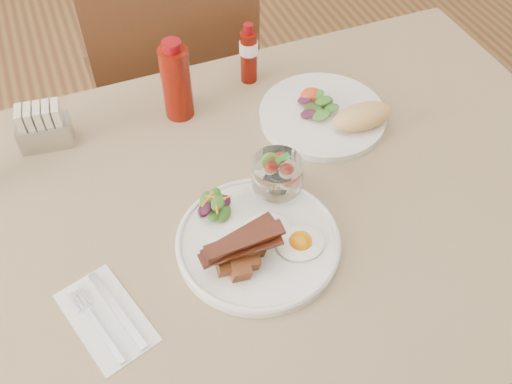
% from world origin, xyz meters
% --- Properties ---
extents(table, '(1.33, 0.88, 0.75)m').
position_xyz_m(table, '(0.00, 0.00, 0.66)').
color(table, '#522E19').
rests_on(table, ground).
extents(chair_far, '(0.42, 0.42, 0.93)m').
position_xyz_m(chair_far, '(0.00, 0.66, 0.52)').
color(chair_far, '#522E19').
rests_on(chair_far, ground).
extents(main_plate, '(0.28, 0.28, 0.02)m').
position_xyz_m(main_plate, '(-0.04, -0.08, 0.76)').
color(main_plate, silver).
rests_on(main_plate, table).
extents(fried_eggs, '(0.14, 0.14, 0.02)m').
position_xyz_m(fried_eggs, '(0.00, -0.09, 0.77)').
color(fried_eggs, white).
rests_on(fried_eggs, main_plate).
extents(bacon_potato_pile, '(0.14, 0.08, 0.06)m').
position_xyz_m(bacon_potato_pile, '(-0.08, -0.11, 0.80)').
color(bacon_potato_pile, maroon).
rests_on(bacon_potato_pile, main_plate).
extents(side_salad, '(0.07, 0.07, 0.04)m').
position_xyz_m(side_salad, '(-0.09, 0.00, 0.78)').
color(side_salad, '#245416').
rests_on(side_salad, main_plate).
extents(fruit_cup, '(0.09, 0.09, 0.09)m').
position_xyz_m(fruit_cup, '(0.03, 0.00, 0.82)').
color(fruit_cup, white).
rests_on(fruit_cup, main_plate).
extents(second_plate, '(0.26, 0.26, 0.07)m').
position_xyz_m(second_plate, '(0.22, 0.15, 0.77)').
color(second_plate, silver).
rests_on(second_plate, table).
extents(ketchup_bottle, '(0.07, 0.07, 0.18)m').
position_xyz_m(ketchup_bottle, '(-0.07, 0.29, 0.83)').
color(ketchup_bottle, '#600D05').
rests_on(ketchup_bottle, table).
extents(hot_sauce_bottle, '(0.04, 0.04, 0.14)m').
position_xyz_m(hot_sauce_bottle, '(0.11, 0.34, 0.82)').
color(hot_sauce_bottle, '#600D05').
rests_on(hot_sauce_bottle, table).
extents(sugar_caddy, '(0.11, 0.07, 0.09)m').
position_xyz_m(sugar_caddy, '(-0.34, 0.30, 0.79)').
color(sugar_caddy, '#B5B6BA').
rests_on(sugar_caddy, table).
extents(napkin_cutlery, '(0.14, 0.20, 0.01)m').
position_xyz_m(napkin_cutlery, '(-0.31, -0.12, 0.75)').
color(napkin_cutlery, silver).
rests_on(napkin_cutlery, table).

